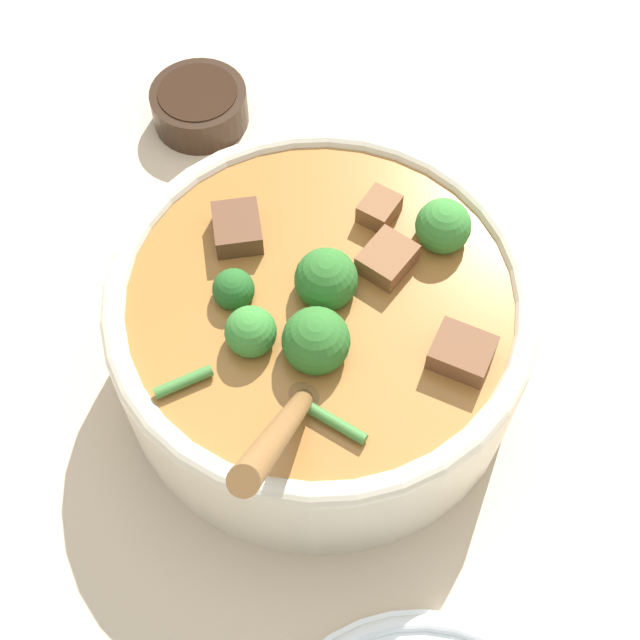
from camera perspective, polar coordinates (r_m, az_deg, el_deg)
name	(u,v)px	position (r m, az deg, el deg)	size (l,w,h in m)	color
ground_plane	(320,365)	(0.64, 0.00, -2.90)	(4.00, 4.00, 0.00)	#C6B293
stew_bowl	(320,325)	(0.59, 0.02, -0.31)	(0.28, 0.31, 0.28)	beige
condiment_bowl	(199,105)	(0.77, -7.73, 13.51)	(0.08, 0.08, 0.03)	black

